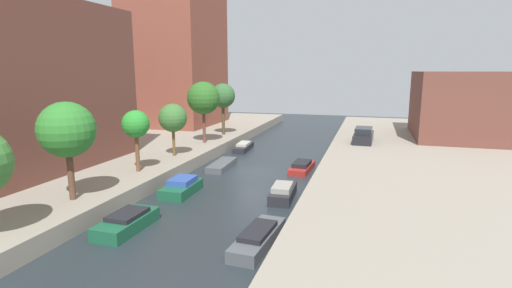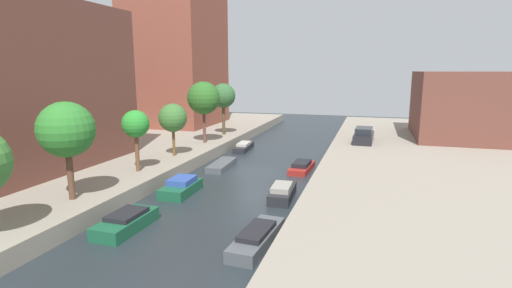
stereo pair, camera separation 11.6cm
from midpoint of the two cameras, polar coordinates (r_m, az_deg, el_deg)
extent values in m
plane|color=#232B30|center=(30.94, 0.00, -4.22)|extent=(84.00, 84.00, 0.00)
cube|color=gray|center=(37.85, -22.31, -1.47)|extent=(20.00, 64.00, 1.00)
cube|color=gray|center=(30.26, 28.45, -4.92)|extent=(20.00, 64.00, 1.00)
cube|color=brown|center=(52.62, -11.71, 16.43)|extent=(10.00, 11.42, 24.73)
cube|color=brown|center=(46.03, 28.58, 5.03)|extent=(10.00, 11.90, 6.86)
cylinder|color=brown|center=(23.55, -25.47, -4.02)|extent=(0.35, 0.35, 2.85)
sphere|color=#2E782B|center=(23.09, -25.97, 1.94)|extent=(3.00, 3.00, 3.00)
cylinder|color=brown|center=(28.42, -16.94, -1.17)|extent=(0.28, 0.28, 2.70)
sphere|color=#2A8D2E|center=(28.09, -17.16, 2.86)|extent=(1.90, 1.90, 1.90)
cylinder|color=brown|center=(32.85, -11.89, 0.33)|extent=(0.24, 0.24, 2.36)
sphere|color=#3A6F31|center=(32.55, -12.03, 3.78)|extent=(2.33, 2.33, 2.33)
cylinder|color=brown|center=(38.21, -7.52, 2.62)|extent=(0.29, 0.29, 3.27)
sphere|color=#2C6423|center=(37.93, -7.62, 6.72)|extent=(3.15, 3.15, 3.15)
cylinder|color=#4C4129|center=(42.91, -4.70, 3.62)|extent=(0.34, 0.34, 3.35)
sphere|color=#326131|center=(42.67, -4.75, 7.09)|extent=(2.65, 2.65, 2.65)
cube|color=black|center=(39.98, 15.61, 0.92)|extent=(1.96, 4.80, 0.86)
cube|color=#1E2328|center=(39.51, 15.65, 1.89)|extent=(1.66, 2.66, 0.61)
cube|color=#195638|center=(21.24, -18.41, -10.99)|extent=(1.65, 3.77, 0.67)
cube|color=black|center=(21.17, -18.30, -9.75)|extent=(1.39, 2.08, 0.23)
cube|color=#195638|center=(26.16, -10.84, -6.49)|extent=(1.76, 3.51, 0.66)
cube|color=#2D4C9E|center=(26.18, -10.69, -5.28)|extent=(1.47, 1.94, 0.38)
cube|color=#4C5156|center=(32.44, -4.93, -3.09)|extent=(1.58, 4.42, 0.50)
cube|color=#232328|center=(39.48, -1.74, -0.53)|extent=(1.47, 4.24, 0.52)
cube|color=#B2ADA3|center=(39.48, -1.71, 0.04)|extent=(1.17, 2.36, 0.24)
cube|color=#4C5156|center=(18.62, 0.35, -13.73)|extent=(1.64, 4.62, 0.59)
cube|color=black|center=(18.39, 0.30, -12.64)|extent=(1.29, 2.57, 0.24)
cube|color=#232328|center=(24.84, 4.05, -7.26)|extent=(1.52, 3.67, 0.65)
cube|color=gray|center=(24.48, 3.94, -6.34)|extent=(1.23, 2.04, 0.32)
cube|color=maroon|center=(31.73, 6.85, -3.50)|extent=(1.60, 4.01, 0.44)
cube|color=black|center=(31.53, 6.83, -2.87)|extent=(1.30, 2.23, 0.33)
camera|label=1|loc=(0.06, -89.90, 0.02)|focal=27.24mm
camera|label=2|loc=(0.06, 90.10, -0.02)|focal=27.24mm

